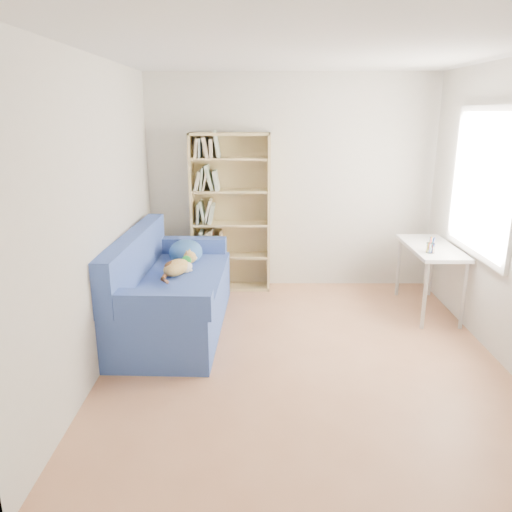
{
  "coord_description": "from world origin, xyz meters",
  "views": [
    {
      "loc": [
        -0.41,
        -4.14,
        2.15
      ],
      "look_at": [
        -0.42,
        0.35,
        0.85
      ],
      "focal_mm": 35.0,
      "sensor_mm": 36.0,
      "label": 1
    }
  ],
  "objects_px": {
    "pen_cup": "(431,247)",
    "bookshelf": "(231,220)",
    "desk": "(431,253)",
    "sofa": "(170,293)"
  },
  "relations": [
    {
      "from": "sofa",
      "to": "pen_cup",
      "type": "xyz_separation_m",
      "value": [
        2.67,
        0.18,
        0.44
      ]
    },
    {
      "from": "bookshelf",
      "to": "desk",
      "type": "bearing_deg",
      "value": -18.57
    },
    {
      "from": "sofa",
      "to": "bookshelf",
      "type": "bearing_deg",
      "value": 66.55
    },
    {
      "from": "pen_cup",
      "to": "sofa",
      "type": "bearing_deg",
      "value": -176.25
    },
    {
      "from": "sofa",
      "to": "bookshelf",
      "type": "xyz_separation_m",
      "value": [
        0.56,
        1.19,
        0.51
      ]
    },
    {
      "from": "sofa",
      "to": "pen_cup",
      "type": "distance_m",
      "value": 2.72
    },
    {
      "from": "sofa",
      "to": "desk",
      "type": "distance_m",
      "value": 2.84
    },
    {
      "from": "desk",
      "to": "pen_cup",
      "type": "bearing_deg",
      "value": -112.33
    },
    {
      "from": "pen_cup",
      "to": "bookshelf",
      "type": "bearing_deg",
      "value": 154.32
    },
    {
      "from": "bookshelf",
      "to": "desk",
      "type": "height_order",
      "value": "bookshelf"
    }
  ]
}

